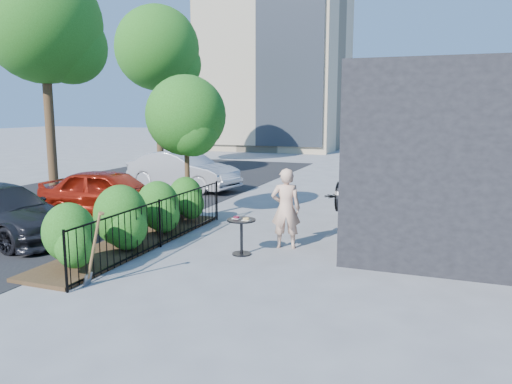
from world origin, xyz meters
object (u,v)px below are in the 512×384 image
at_px(shovel, 93,253).
at_px(car_silver, 183,171).
at_px(car_red, 111,194).
at_px(street_tree_far, 158,53).
at_px(patio_tree, 187,120).
at_px(woman, 286,208).
at_px(cafe_table, 241,230).
at_px(street_tree_near, 44,32).
at_px(car_darkgrey, 1,213).

relative_size(shovel, car_silver, 0.31).
bearing_deg(car_red, shovel, -149.83).
bearing_deg(shovel, street_tree_far, 117.67).
relative_size(patio_tree, woman, 2.19).
bearing_deg(shovel, cafe_table, 58.23).
distance_m(street_tree_near, shovel, 13.29).
bearing_deg(car_red, street_tree_near, 52.02).
xyz_separation_m(patio_tree, cafe_table, (2.66, -2.64, -2.23)).
bearing_deg(shovel, street_tree_near, 135.41).
height_order(street_tree_far, cafe_table, street_tree_far).
height_order(street_tree_far, woman, street_tree_far).
height_order(street_tree_near, car_darkgrey, street_tree_near).
distance_m(street_tree_far, car_darkgrey, 16.21).
height_order(woman, car_red, woman).
distance_m(cafe_table, car_silver, 8.97).
bearing_deg(street_tree_near, patio_tree, -22.57).
xyz_separation_m(cafe_table, woman, (0.72, 0.84, 0.36)).
relative_size(patio_tree, street_tree_far, 0.48).
bearing_deg(patio_tree, car_red, -164.72).
distance_m(cafe_table, shovel, 3.19).
relative_size(street_tree_near, car_silver, 1.86).
distance_m(street_tree_far, woman, 17.80).
bearing_deg(street_tree_far, car_silver, -53.02).
distance_m(street_tree_near, car_darkgrey, 9.61).
bearing_deg(street_tree_near, car_red, -34.54).
bearing_deg(car_darkgrey, street_tree_near, 43.52).
relative_size(woman, car_red, 0.44).
relative_size(street_tree_far, shovel, 5.96).
bearing_deg(street_tree_near, cafe_table, -29.41).
relative_size(cafe_table, car_darkgrey, 0.19).
bearing_deg(street_tree_far, street_tree_near, -90.00).
height_order(woman, car_darkgrey, woman).
bearing_deg(car_silver, street_tree_far, 46.33).
height_order(patio_tree, street_tree_near, street_tree_near).
xyz_separation_m(street_tree_far, car_red, (5.52, -11.80, -5.22)).
bearing_deg(street_tree_far, shovel, -62.33).
relative_size(patio_tree, cafe_table, 4.79).
height_order(street_tree_near, car_silver, street_tree_near).
distance_m(patio_tree, woman, 4.26).
xyz_separation_m(shovel, car_red, (-3.16, 4.76, 0.09)).
height_order(car_red, car_silver, car_silver).
relative_size(car_red, car_darkgrey, 0.93).
distance_m(street_tree_near, car_red, 8.49).
distance_m(shovel, car_darkgrey, 4.59).
relative_size(cafe_table, woman, 0.46).
bearing_deg(car_red, cafe_table, -116.32).
bearing_deg(woman, car_silver, -61.64).
distance_m(shovel, car_red, 5.72).
bearing_deg(woman, shovel, 40.59).
distance_m(patio_tree, street_tree_far, 13.95).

